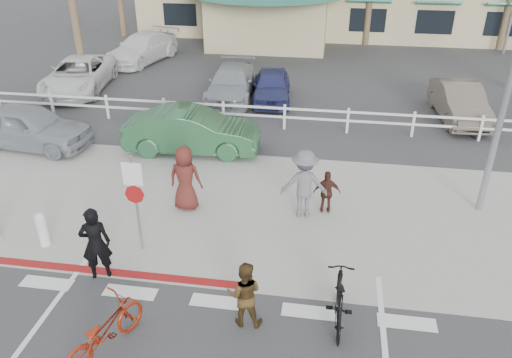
% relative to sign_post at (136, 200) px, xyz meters
% --- Properties ---
extents(ground, '(140.00, 140.00, 0.00)m').
position_rel_sign_post_xyz_m(ground, '(2.30, -2.20, -1.45)').
color(ground, '#333335').
extents(sidewalk_plaza, '(22.00, 7.00, 0.01)m').
position_rel_sign_post_xyz_m(sidewalk_plaza, '(2.30, 2.30, -1.44)').
color(sidewalk_plaza, gray).
rests_on(sidewalk_plaza, ground).
extents(cross_street, '(40.00, 5.00, 0.01)m').
position_rel_sign_post_xyz_m(cross_street, '(2.30, 6.30, -1.45)').
color(cross_street, '#333335').
rests_on(cross_street, ground).
extents(parking_lot, '(50.00, 16.00, 0.01)m').
position_rel_sign_post_xyz_m(parking_lot, '(2.30, 15.80, -1.45)').
color(parking_lot, '#333335').
rests_on(parking_lot, ground).
extents(curb_red, '(7.00, 0.25, 0.02)m').
position_rel_sign_post_xyz_m(curb_red, '(-0.70, -1.00, -1.44)').
color(curb_red, maroon).
rests_on(curb_red, ground).
extents(rail_fence, '(29.40, 0.16, 1.00)m').
position_rel_sign_post_xyz_m(rail_fence, '(2.80, 8.30, -0.95)').
color(rail_fence, silver).
rests_on(rail_fence, ground).
extents(sign_post, '(0.50, 0.10, 2.90)m').
position_rel_sign_post_xyz_m(sign_post, '(0.00, 0.00, 0.00)').
color(sign_post, gray).
rests_on(sign_post, ground).
extents(bollard_0, '(0.26, 0.26, 0.95)m').
position_rel_sign_post_xyz_m(bollard_0, '(-2.50, -0.20, -0.97)').
color(bollard_0, silver).
rests_on(bollard_0, ground).
extents(bike_red, '(1.39, 2.12, 1.05)m').
position_rel_sign_post_xyz_m(bike_red, '(0.49, -3.25, -0.92)').
color(bike_red, maroon).
rests_on(bike_red, ground).
extents(rider_red, '(0.79, 0.66, 1.84)m').
position_rel_sign_post_xyz_m(rider_red, '(-0.58, -1.14, -0.53)').
color(rider_red, black).
rests_on(rider_red, ground).
extents(bike_black, '(0.56, 1.91, 1.14)m').
position_rel_sign_post_xyz_m(bike_black, '(4.88, -1.74, -0.88)').
color(bike_black, black).
rests_on(bike_black, ground).
extents(rider_black, '(0.76, 0.61, 1.49)m').
position_rel_sign_post_xyz_m(rider_black, '(2.98, -2.08, -0.70)').
color(rider_black, '#433016').
rests_on(rider_black, ground).
extents(pedestrian_a, '(1.33, 0.84, 1.97)m').
position_rel_sign_post_xyz_m(pedestrian_a, '(3.86, 2.23, -0.46)').
color(pedestrian_a, '#5C5C62').
rests_on(pedestrian_a, ground).
extents(pedestrian_child, '(0.77, 0.37, 1.28)m').
position_rel_sign_post_xyz_m(pedestrian_child, '(4.49, 2.48, -0.81)').
color(pedestrian_child, '#412017').
rests_on(pedestrian_child, ground).
extents(pedestrian_b, '(0.94, 0.63, 1.90)m').
position_rel_sign_post_xyz_m(pedestrian_b, '(0.57, 2.11, -0.50)').
color(pedestrian_b, '#501D18').
rests_on(pedestrian_b, ground).
extents(car_white_sedan, '(4.74, 1.89, 1.53)m').
position_rel_sign_post_xyz_m(car_white_sedan, '(-0.27, 5.83, -0.68)').
color(car_white_sedan, '#245432').
rests_on(car_white_sedan, ground).
extents(car_red_compact, '(4.68, 2.29, 1.54)m').
position_rel_sign_post_xyz_m(car_red_compact, '(-6.11, 5.32, -0.68)').
color(car_red_compact, gray).
rests_on(car_red_compact, ground).
extents(lot_car_0, '(3.25, 5.65, 1.48)m').
position_rel_sign_post_xyz_m(lot_car_0, '(-7.29, 11.51, -0.71)').
color(lot_car_0, silver).
rests_on(lot_car_0, ground).
extents(lot_car_1, '(2.19, 4.87, 1.39)m').
position_rel_sign_post_xyz_m(lot_car_1, '(-0.04, 11.60, -0.76)').
color(lot_car_1, gray).
rests_on(lot_car_1, ground).
extents(lot_car_2, '(1.97, 4.10, 1.35)m').
position_rel_sign_post_xyz_m(lot_car_2, '(1.79, 11.51, -0.77)').
color(lot_car_2, navy).
rests_on(lot_car_2, ground).
extents(lot_car_3, '(1.85, 4.50, 1.45)m').
position_rel_sign_post_xyz_m(lot_car_3, '(9.52, 10.45, -0.72)').
color(lot_car_3, '#60574B').
rests_on(lot_car_3, ground).
extents(lot_car_4, '(3.32, 5.53, 1.50)m').
position_rel_sign_post_xyz_m(lot_car_4, '(-6.15, 16.83, -0.70)').
color(lot_car_4, white).
rests_on(lot_car_4, ground).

